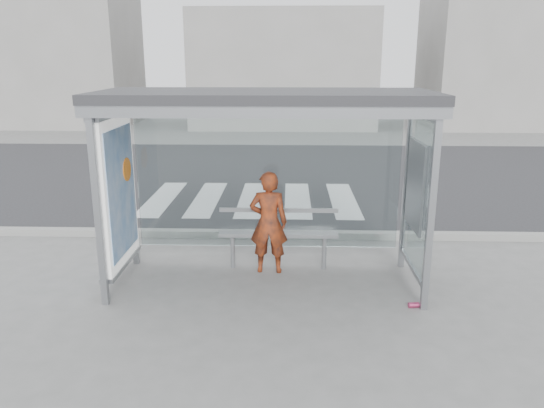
{
  "coord_description": "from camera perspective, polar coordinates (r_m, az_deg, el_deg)",
  "views": [
    {
      "loc": [
        0.31,
        -6.78,
        3.03
      ],
      "look_at": [
        0.08,
        0.2,
        1.09
      ],
      "focal_mm": 35.0,
      "sensor_mm": 36.0,
      "label": 1
    }
  ],
  "objects": [
    {
      "name": "ground",
      "position": [
        7.43,
        -0.68,
        -8.54
      ],
      "size": [
        80.0,
        80.0,
        0.0
      ],
      "primitive_type": "plane",
      "color": "slate",
      "rests_on": "ground"
    },
    {
      "name": "road",
      "position": [
        14.11,
        0.59,
        3.13
      ],
      "size": [
        30.0,
        10.0,
        0.01
      ],
      "primitive_type": "cube",
      "color": "#27272A",
      "rests_on": "ground"
    },
    {
      "name": "curb",
      "position": [
        9.22,
        -0.14,
        -3.26
      ],
      "size": [
        30.0,
        0.18,
        0.12
      ],
      "primitive_type": "cube",
      "color": "gray",
      "rests_on": "ground"
    },
    {
      "name": "crosswalk",
      "position": [
        11.7,
        -2.14,
        0.51
      ],
      "size": [
        4.55,
        3.0,
        0.0
      ],
      "color": "silver",
      "rests_on": "ground"
    },
    {
      "name": "bus_shelter",
      "position": [
        6.95,
        -3.79,
        6.84
      ],
      "size": [
        4.25,
        1.65,
        2.62
      ],
      "color": "gray",
      "rests_on": "ground"
    },
    {
      "name": "building_left",
      "position": [
        26.84,
        -21.4,
        14.42
      ],
      "size": [
        6.0,
        5.0,
        6.0
      ],
      "primitive_type": "cube",
      "color": "gray",
      "rests_on": "ground"
    },
    {
      "name": "building_center",
      "position": [
        24.78,
        1.22,
        14.28
      ],
      "size": [
        8.0,
        5.0,
        5.0
      ],
      "primitive_type": "cube",
      "color": "gray",
      "rests_on": "ground"
    },
    {
      "name": "building_right",
      "position": [
        26.26,
        22.06,
        15.45
      ],
      "size": [
        5.0,
        5.0,
        7.0
      ],
      "primitive_type": "cube",
      "color": "gray",
      "rests_on": "ground"
    },
    {
      "name": "person",
      "position": [
        7.58,
        -0.37,
        -2.0
      ],
      "size": [
        0.55,
        0.37,
        1.5
      ],
      "primitive_type": "imported",
      "rotation": [
        0.0,
        0.0,
        3.13
      ],
      "color": "orange",
      "rests_on": "ground"
    },
    {
      "name": "bench",
      "position": [
        7.77,
        0.69,
        -3.21
      ],
      "size": [
        1.74,
        0.22,
        0.9
      ],
      "color": "gray",
      "rests_on": "ground"
    },
    {
      "name": "soda_can",
      "position": [
        6.98,
        14.98,
        -10.45
      ],
      "size": [
        0.14,
        0.09,
        0.07
      ],
      "primitive_type": "cylinder",
      "rotation": [
        0.0,
        1.57,
        0.14
      ],
      "color": "#C4396A",
      "rests_on": "ground"
    }
  ]
}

